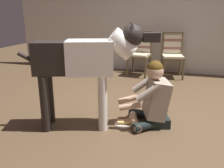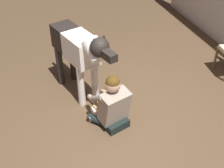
{
  "view_description": "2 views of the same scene",
  "coord_description": "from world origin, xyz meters",
  "px_view_note": "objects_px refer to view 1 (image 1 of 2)",
  "views": [
    {
      "loc": [
        0.28,
        -2.96,
        1.4
      ],
      "look_at": [
        -0.44,
        -0.42,
        0.59
      ],
      "focal_mm": 38.1,
      "sensor_mm": 36.0,
      "label": 1
    },
    {
      "loc": [
        2.89,
        -1.05,
        2.96
      ],
      "look_at": [
        -0.33,
        -0.02,
        0.45
      ],
      "focal_mm": 46.16,
      "sensor_mm": 36.0,
      "label": 2
    }
  ],
  "objects_px": {
    "person_sitting_on_floor": "(152,99)",
    "hot_dog_on_plate": "(124,123)",
    "dining_chair_left_of_pair": "(141,51)",
    "large_dog": "(85,61)",
    "dining_chair_right_of_pair": "(172,52)"
  },
  "relations": [
    {
      "from": "dining_chair_right_of_pair",
      "to": "large_dog",
      "type": "relative_size",
      "value": 0.61
    },
    {
      "from": "dining_chair_right_of_pair",
      "to": "person_sitting_on_floor",
      "type": "relative_size",
      "value": 1.17
    },
    {
      "from": "dining_chair_right_of_pair",
      "to": "person_sitting_on_floor",
      "type": "distance_m",
      "value": 2.52
    },
    {
      "from": "dining_chair_right_of_pair",
      "to": "dining_chair_left_of_pair",
      "type": "bearing_deg",
      "value": 179.95
    },
    {
      "from": "dining_chair_left_of_pair",
      "to": "large_dog",
      "type": "distance_m",
      "value": 2.79
    },
    {
      "from": "hot_dog_on_plate",
      "to": "person_sitting_on_floor",
      "type": "bearing_deg",
      "value": 18.11
    },
    {
      "from": "dining_chair_right_of_pair",
      "to": "person_sitting_on_floor",
      "type": "bearing_deg",
      "value": -93.15
    },
    {
      "from": "person_sitting_on_floor",
      "to": "hot_dog_on_plate",
      "type": "xyz_separation_m",
      "value": [
        -0.33,
        -0.11,
        -0.32
      ]
    },
    {
      "from": "dining_chair_left_of_pair",
      "to": "large_dog",
      "type": "relative_size",
      "value": 0.61
    },
    {
      "from": "dining_chair_right_of_pair",
      "to": "large_dog",
      "type": "distance_m",
      "value": 2.93
    },
    {
      "from": "dining_chair_left_of_pair",
      "to": "dining_chair_right_of_pair",
      "type": "distance_m",
      "value": 0.71
    },
    {
      "from": "hot_dog_on_plate",
      "to": "dining_chair_right_of_pair",
      "type": "bearing_deg",
      "value": 79.81
    },
    {
      "from": "person_sitting_on_floor",
      "to": "large_dog",
      "type": "relative_size",
      "value": 0.52
    },
    {
      "from": "dining_chair_right_of_pair",
      "to": "large_dog",
      "type": "bearing_deg",
      "value": -108.56
    },
    {
      "from": "dining_chair_right_of_pair",
      "to": "large_dog",
      "type": "xyz_separation_m",
      "value": [
        -0.93,
        -2.76,
        0.3
      ]
    }
  ]
}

